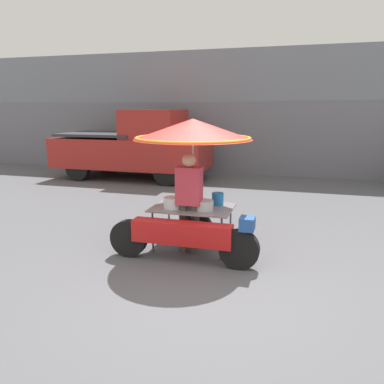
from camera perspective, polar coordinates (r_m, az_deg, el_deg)
ground_plane at (r=4.96m, az=2.65°, el=-13.58°), size 36.00×36.00×0.00m
shopfront_building at (r=13.56m, az=11.87°, el=11.66°), size 28.00×2.06×4.08m
vendor_motorcycle_cart at (r=5.64m, az=-0.02°, el=6.27°), size 2.23×1.80×2.04m
vendor_person at (r=5.66m, az=-0.45°, el=-0.96°), size 0.38×0.22×1.55m
pickup_truck at (r=12.01m, az=-8.53°, el=6.87°), size 4.85×1.99×2.16m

